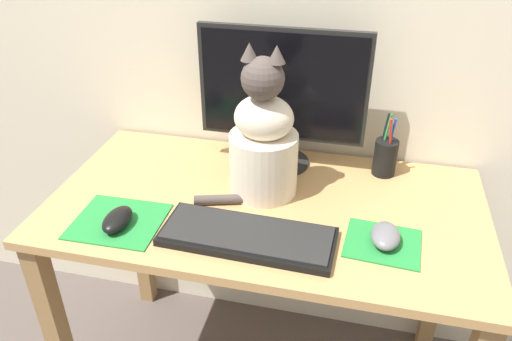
{
  "coord_description": "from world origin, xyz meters",
  "views": [
    {
      "loc": [
        0.22,
        -1.07,
        1.48
      ],
      "look_at": [
        -0.01,
        -0.06,
        0.86
      ],
      "focal_mm": 35.0,
      "sensor_mm": 36.0,
      "label": 1
    }
  ],
  "objects_px": {
    "computer_mouse_left": "(117,219)",
    "pen_cup": "(385,156)",
    "cat": "(263,141)",
    "keyboard": "(248,236)",
    "computer_mouse_right": "(385,236)",
    "monitor": "(281,94)"
  },
  "relations": [
    {
      "from": "computer_mouse_left",
      "to": "pen_cup",
      "type": "height_order",
      "value": "pen_cup"
    },
    {
      "from": "cat",
      "to": "computer_mouse_left",
      "type": "bearing_deg",
      "value": -139.2
    },
    {
      "from": "keyboard",
      "to": "cat",
      "type": "relative_size",
      "value": 1.01
    },
    {
      "from": "computer_mouse_right",
      "to": "pen_cup",
      "type": "xyz_separation_m",
      "value": [
        -0.01,
        0.33,
        0.03
      ]
    },
    {
      "from": "keyboard",
      "to": "computer_mouse_left",
      "type": "xyz_separation_m",
      "value": [
        -0.32,
        -0.02,
        0.01
      ]
    },
    {
      "from": "computer_mouse_left",
      "to": "cat",
      "type": "xyz_separation_m",
      "value": [
        0.31,
        0.24,
        0.13
      ]
    },
    {
      "from": "monitor",
      "to": "keyboard",
      "type": "bearing_deg",
      "value": -90.47
    },
    {
      "from": "pen_cup",
      "to": "computer_mouse_right",
      "type": "bearing_deg",
      "value": -88.53
    },
    {
      "from": "keyboard",
      "to": "computer_mouse_right",
      "type": "relative_size",
      "value": 4.08
    },
    {
      "from": "keyboard",
      "to": "pen_cup",
      "type": "height_order",
      "value": "pen_cup"
    },
    {
      "from": "computer_mouse_right",
      "to": "pen_cup",
      "type": "height_order",
      "value": "pen_cup"
    },
    {
      "from": "pen_cup",
      "to": "monitor",
      "type": "bearing_deg",
      "value": -177.78
    },
    {
      "from": "keyboard",
      "to": "monitor",
      "type": "bearing_deg",
      "value": 91.39
    },
    {
      "from": "computer_mouse_left",
      "to": "pen_cup",
      "type": "bearing_deg",
      "value": 32.93
    },
    {
      "from": "pen_cup",
      "to": "keyboard",
      "type": "bearing_deg",
      "value": -128.74
    },
    {
      "from": "computer_mouse_right",
      "to": "cat",
      "type": "relative_size",
      "value": 0.25
    },
    {
      "from": "keyboard",
      "to": "cat",
      "type": "bearing_deg",
      "value": 94.81
    },
    {
      "from": "cat",
      "to": "keyboard",
      "type": "bearing_deg",
      "value": -83.75
    },
    {
      "from": "computer_mouse_right",
      "to": "pen_cup",
      "type": "relative_size",
      "value": 0.56
    },
    {
      "from": "monitor",
      "to": "computer_mouse_left",
      "type": "height_order",
      "value": "monitor"
    },
    {
      "from": "computer_mouse_left",
      "to": "cat",
      "type": "distance_m",
      "value": 0.41
    },
    {
      "from": "monitor",
      "to": "computer_mouse_right",
      "type": "distance_m",
      "value": 0.49
    }
  ]
}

